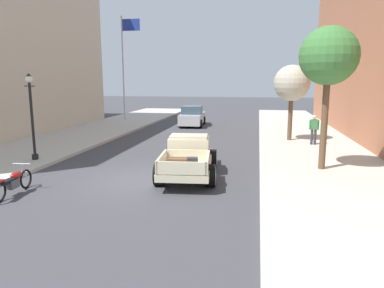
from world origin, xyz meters
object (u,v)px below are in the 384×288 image
object	(u,v)px
hotrod_truck_cream	(189,156)
car_background_silver	(192,117)
street_tree_nearest	(329,57)
street_tree_second	(292,84)
pedestrian_sidewalk_right	(314,128)
motorcycle_parked	(13,182)
street_lamp_near	(31,110)
flagpole	(125,57)

from	to	relation	value
hotrod_truck_cream	car_background_silver	size ratio (longest dim) A/B	1.16
street_tree_nearest	hotrod_truck_cream	bearing A→B (deg)	-165.96
hotrod_truck_cream	street_tree_second	bearing A→B (deg)	61.65
hotrod_truck_cream	pedestrian_sidewalk_right	bearing A→B (deg)	50.80
motorcycle_parked	car_background_silver	size ratio (longest dim) A/B	0.48
street_lamp_near	flagpole	bearing A→B (deg)	96.56
street_tree_second	flagpole	bearing A→B (deg)	147.10
street_lamp_near	street_tree_second	xyz separation A→B (m)	(11.80, 7.69, 1.12)
flagpole	hotrod_truck_cream	bearing A→B (deg)	-62.06
hotrod_truck_cream	motorcycle_parked	distance (m)	6.25
hotrod_truck_cream	street_tree_nearest	size ratio (longest dim) A/B	0.90
pedestrian_sidewalk_right	street_tree_nearest	distance (m)	6.70
street_tree_second	street_tree_nearest	bearing A→B (deg)	-84.41
motorcycle_parked	flagpole	bearing A→B (deg)	101.01
street_tree_nearest	street_lamp_near	bearing A→B (deg)	-177.32
street_tree_nearest	motorcycle_parked	bearing A→B (deg)	-154.64
hotrod_truck_cream	street_tree_second	size ratio (longest dim) A/B	1.14
pedestrian_sidewalk_right	street_tree_nearest	world-z (taller)	street_tree_nearest
street_lamp_near	street_tree_nearest	distance (m)	12.70
street_tree_nearest	street_tree_second	world-z (taller)	street_tree_nearest
street_lamp_near	street_tree_second	size ratio (longest dim) A/B	0.86
pedestrian_sidewalk_right	street_tree_second	distance (m)	3.03
pedestrian_sidewalk_right	street_lamp_near	bearing A→B (deg)	-154.13
street_tree_nearest	pedestrian_sidewalk_right	bearing A→B (deg)	85.10
car_background_silver	street_tree_second	bearing A→B (deg)	-43.29
car_background_silver	street_lamp_near	size ratio (longest dim) A/B	1.14
pedestrian_sidewalk_right	street_lamp_near	world-z (taller)	street_lamp_near
car_background_silver	flagpole	bearing A→B (deg)	162.36
motorcycle_parked	street_lamp_near	size ratio (longest dim) A/B	0.55
motorcycle_parked	pedestrian_sidewalk_right	bearing A→B (deg)	44.42
car_background_silver	street_lamp_near	distance (m)	15.29
street_lamp_near	pedestrian_sidewalk_right	bearing A→B (deg)	25.87
hotrod_truck_cream	street_tree_second	distance (m)	9.95
street_tree_nearest	street_tree_second	distance (m)	7.22
street_tree_second	pedestrian_sidewalk_right	bearing A→B (deg)	-49.58
street_lamp_near	hotrod_truck_cream	bearing A→B (deg)	-5.71
pedestrian_sidewalk_right	street_tree_second	bearing A→B (deg)	130.42
hotrod_truck_cream	pedestrian_sidewalk_right	distance (m)	9.07
pedestrian_sidewalk_right	flagpole	bearing A→B (deg)	145.43
hotrod_truck_cream	car_background_silver	bearing A→B (deg)	100.00
car_background_silver	street_tree_second	distance (m)	10.30
motorcycle_parked	street_tree_second	distance (m)	15.70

